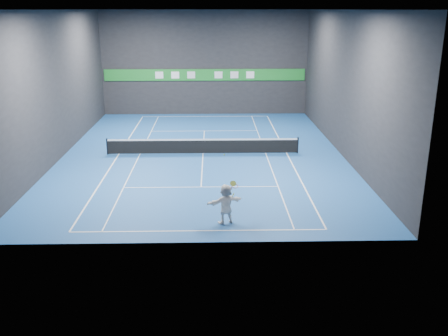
{
  "coord_description": "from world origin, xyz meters",
  "views": [
    {
      "loc": [
        0.62,
        -31.35,
        9.03
      ],
      "look_at": [
        1.19,
        -7.79,
        1.5
      ],
      "focal_mm": 40.0,
      "sensor_mm": 36.0,
      "label": 1
    }
  ],
  "objects_px": {
    "player": "(226,204)",
    "tennis_ball": "(224,155)",
    "tennis_net": "(203,146)",
    "tennis_racket": "(234,187)"
  },
  "relations": [
    {
      "from": "player",
      "to": "tennis_ball",
      "type": "xyz_separation_m",
      "value": [
        -0.07,
        0.24,
        2.17
      ]
    },
    {
      "from": "tennis_ball",
      "to": "tennis_net",
      "type": "bearing_deg",
      "value": 95.89
    },
    {
      "from": "player",
      "to": "tennis_net",
      "type": "xyz_separation_m",
      "value": [
        -1.19,
        11.09,
        -0.36
      ]
    },
    {
      "from": "tennis_net",
      "to": "tennis_racket",
      "type": "distance_m",
      "value": 11.21
    },
    {
      "from": "tennis_racket",
      "to": "tennis_ball",
      "type": "bearing_deg",
      "value": 156.06
    },
    {
      "from": "tennis_ball",
      "to": "tennis_racket",
      "type": "xyz_separation_m",
      "value": [
        0.43,
        -0.19,
        -1.38
      ]
    },
    {
      "from": "player",
      "to": "tennis_ball",
      "type": "relative_size",
      "value": 28.29
    },
    {
      "from": "player",
      "to": "tennis_ball",
      "type": "bearing_deg",
      "value": -97.31
    },
    {
      "from": "tennis_net",
      "to": "tennis_racket",
      "type": "relative_size",
      "value": 16.3
    },
    {
      "from": "player",
      "to": "tennis_racket",
      "type": "distance_m",
      "value": 0.87
    }
  ]
}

